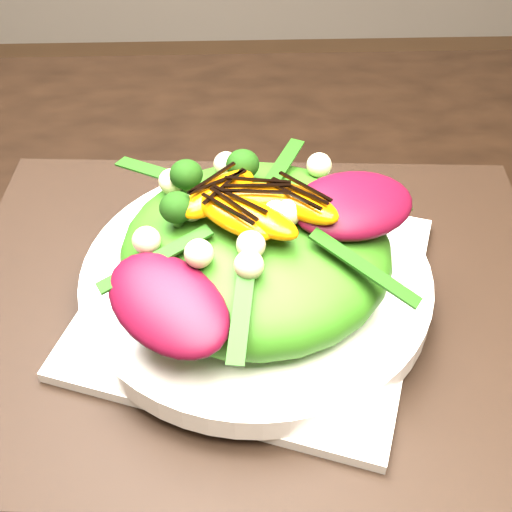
{
  "coord_description": "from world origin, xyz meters",
  "views": [
    {
      "loc": [
        -0.08,
        -0.28,
        1.13
      ],
      "look_at": [
        -0.07,
        0.06,
        0.8
      ],
      "focal_mm": 48.0,
      "sensor_mm": 36.0,
      "label": 1
    }
  ],
  "objects_px": {
    "lettuce_mound": "(256,251)",
    "orange_segment": "(218,185)",
    "dining_table": "(359,382)",
    "salad_bowl": "(256,280)",
    "plate_base": "(256,293)",
    "placemat": "(256,299)"
  },
  "relations": [
    {
      "from": "lettuce_mound",
      "to": "orange_segment",
      "type": "bearing_deg",
      "value": 132.87
    },
    {
      "from": "dining_table",
      "to": "salad_bowl",
      "type": "relative_size",
      "value": 6.33
    },
    {
      "from": "dining_table",
      "to": "plate_base",
      "type": "height_order",
      "value": "dining_table"
    },
    {
      "from": "placemat",
      "to": "plate_base",
      "type": "distance_m",
      "value": 0.01
    },
    {
      "from": "dining_table",
      "to": "placemat",
      "type": "xyz_separation_m",
      "value": [
        -0.07,
        0.06,
        0.02
      ]
    },
    {
      "from": "lettuce_mound",
      "to": "orange_segment",
      "type": "relative_size",
      "value": 3.09
    },
    {
      "from": "placemat",
      "to": "orange_segment",
      "type": "bearing_deg",
      "value": 132.87
    },
    {
      "from": "placemat",
      "to": "lettuce_mound",
      "type": "bearing_deg",
      "value": 90.0
    },
    {
      "from": "salad_bowl",
      "to": "lettuce_mound",
      "type": "relative_size",
      "value": 1.33
    },
    {
      "from": "placemat",
      "to": "lettuce_mound",
      "type": "relative_size",
      "value": 2.36
    },
    {
      "from": "salad_bowl",
      "to": "orange_segment",
      "type": "relative_size",
      "value": 4.12
    },
    {
      "from": "plate_base",
      "to": "salad_bowl",
      "type": "distance_m",
      "value": 0.01
    },
    {
      "from": "dining_table",
      "to": "plate_base",
      "type": "distance_m",
      "value": 0.1
    },
    {
      "from": "orange_segment",
      "to": "plate_base",
      "type": "bearing_deg",
      "value": -47.13
    },
    {
      "from": "placemat",
      "to": "plate_base",
      "type": "bearing_deg",
      "value": 90.0
    },
    {
      "from": "placemat",
      "to": "orange_segment",
      "type": "relative_size",
      "value": 7.3
    },
    {
      "from": "plate_base",
      "to": "orange_segment",
      "type": "bearing_deg",
      "value": 132.87
    },
    {
      "from": "placemat",
      "to": "plate_base",
      "type": "relative_size",
      "value": 1.94
    },
    {
      "from": "dining_table",
      "to": "placemat",
      "type": "relative_size",
      "value": 3.57
    },
    {
      "from": "lettuce_mound",
      "to": "dining_table",
      "type": "bearing_deg",
      "value": -41.57
    },
    {
      "from": "dining_table",
      "to": "lettuce_mound",
      "type": "distance_m",
      "value": 0.12
    },
    {
      "from": "placemat",
      "to": "plate_base",
      "type": "xyz_separation_m",
      "value": [
        0.0,
        0.0,
        0.01
      ]
    }
  ]
}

